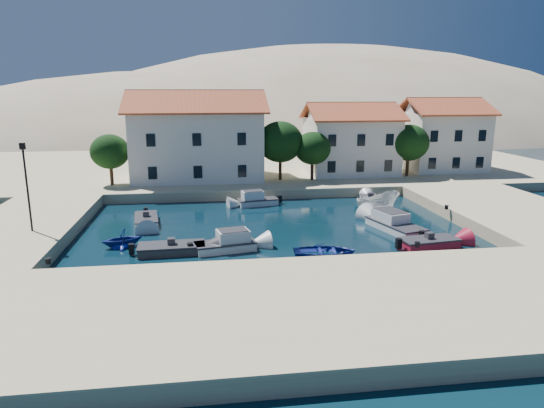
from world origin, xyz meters
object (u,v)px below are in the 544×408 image
at_px(building_right, 442,134).
at_px(lamppost, 26,179).
at_px(building_left, 197,134).
at_px(cabin_cruiser_south, 225,244).
at_px(cabin_cruiser_east, 396,224).
at_px(rowboat_south, 325,256).
at_px(building_mid, 351,138).
at_px(boat_east, 377,212).

distance_m(building_right, lamppost, 46.98).
xyz_separation_m(building_left, cabin_cruiser_south, (1.99, -23.29, -5.46)).
relative_size(lamppost, cabin_cruiser_east, 1.09).
height_order(cabin_cruiser_south, cabin_cruiser_east, same).
bearing_deg(rowboat_south, cabin_cruiser_east, -48.01).
relative_size(building_left, cabin_cruiser_south, 3.37).
height_order(building_left, cabin_cruiser_south, building_left).
distance_m(building_mid, cabin_cruiser_south, 29.48).
bearing_deg(boat_east, rowboat_south, 119.41).
distance_m(rowboat_south, cabin_cruiser_east, 8.62).
relative_size(building_left, boat_east, 2.97).
height_order(building_left, lamppost, building_left).
xyz_separation_m(building_left, lamppost, (-11.50, -20.00, -1.18)).
distance_m(building_mid, cabin_cruiser_east, 21.82).
bearing_deg(lamppost, cabin_cruiser_east, -0.30).
bearing_deg(rowboat_south, cabin_cruiser_south, 78.95).
bearing_deg(building_mid, cabin_cruiser_south, -123.40).
xyz_separation_m(building_mid, cabin_cruiser_east, (-2.57, -21.14, -4.75)).
distance_m(cabin_cruiser_south, cabin_cruiser_east, 13.80).
xyz_separation_m(building_left, building_mid, (18.00, 1.00, -0.71)).
distance_m(lamppost, cabin_cruiser_south, 14.53).
bearing_deg(building_left, building_mid, 3.18).
bearing_deg(lamppost, cabin_cruiser_south, -13.70).
height_order(lamppost, cabin_cruiser_east, lamppost).
relative_size(lamppost, boat_east, 1.26).
bearing_deg(building_mid, building_left, -176.82).
bearing_deg(boat_east, cabin_cruiser_east, 148.31).
height_order(building_right, boat_east, building_right).
xyz_separation_m(building_mid, cabin_cruiser_south, (-16.01, -24.29, -4.75)).
height_order(building_left, building_right, building_left).
distance_m(lamppost, rowboat_south, 21.21).
distance_m(building_left, boat_east, 22.38).
xyz_separation_m(rowboat_south, cabin_cruiser_east, (6.93, 5.10, 0.48)).
bearing_deg(building_mid, building_right, 4.76).
bearing_deg(building_right, building_mid, -175.24).
bearing_deg(rowboat_south, building_right, -32.64).
bearing_deg(cabin_cruiser_south, cabin_cruiser_east, 1.46).
bearing_deg(cabin_cruiser_east, building_mid, -21.97).
bearing_deg(building_left, lamppost, -119.90).
distance_m(building_mid, lamppost, 36.21).
bearing_deg(lamppost, rowboat_south, -14.69).
bearing_deg(building_left, building_right, 3.81).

